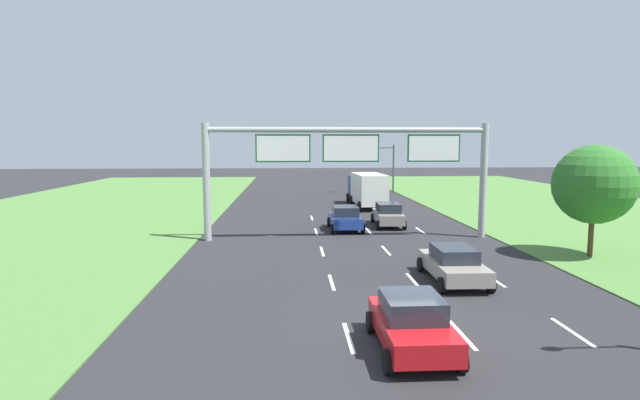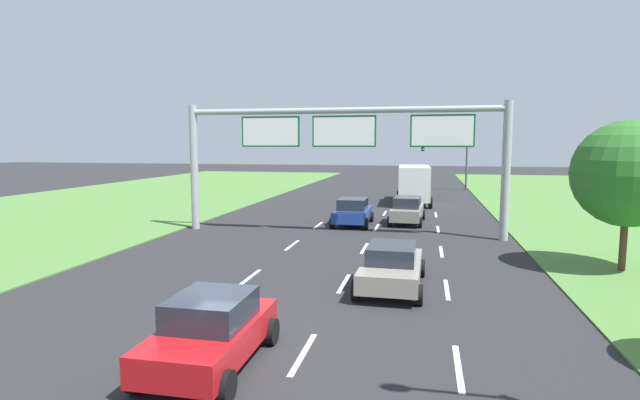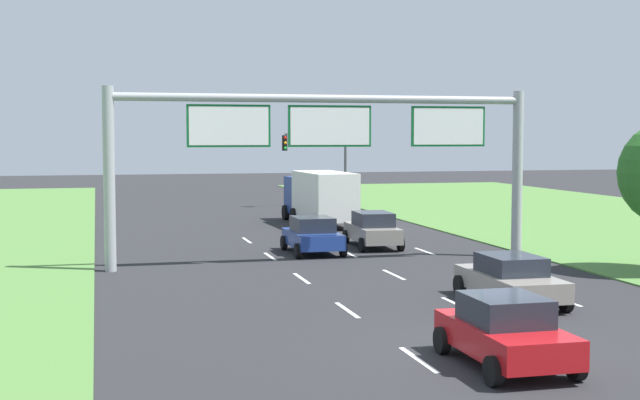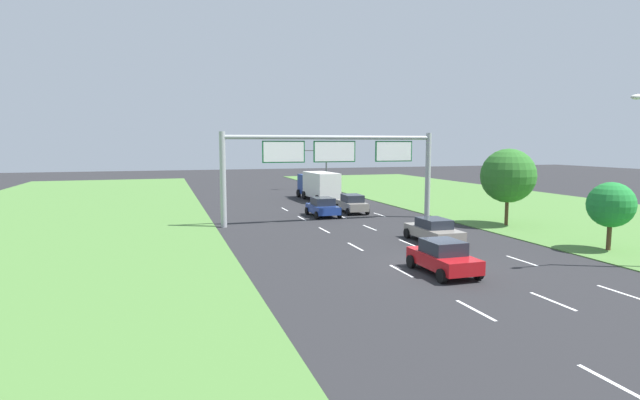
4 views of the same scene
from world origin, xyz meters
name	(u,v)px [view 4 (image 4 of 4)]	position (x,y,z in m)	size (l,w,h in m)	color
ground_plane	(433,268)	(0.00, 0.00, 0.00)	(200.00, 200.00, 0.00)	#262628
grass_verge_right	(599,219)	(21.00, 10.00, 0.03)	(24.00, 120.00, 0.06)	#4C7A38
grass_verge_left	(7,253)	(-21.00, 10.00, 0.03)	(24.00, 120.00, 0.06)	#4C7A38
lane_dashes_inner_left	(376,257)	(-1.75, 3.00, 0.00)	(0.14, 44.40, 0.01)	white
lane_dashes_inner_right	(433,253)	(1.75, 3.00, 0.00)	(0.14, 44.40, 0.01)	white
lane_dashes_slip	(486,249)	(5.25, 3.00, 0.00)	(0.14, 44.40, 0.01)	white
car_near_red	(352,203)	(3.44, 19.96, 0.83)	(2.18, 4.45, 1.63)	gray
car_lead_silver	(443,257)	(-0.08, -1.01, 0.80)	(2.11, 3.95, 1.59)	red
car_mid_lane	(434,230)	(3.41, 5.83, 0.76)	(2.23, 4.48, 1.49)	gray
car_far_ahead	(323,207)	(0.25, 18.55, 0.81)	(2.20, 3.99, 1.60)	navy
box_truck	(318,185)	(3.56, 30.42, 1.68)	(2.92, 7.99, 3.07)	navy
sign_gantry	(334,159)	(0.16, 15.42, 4.96)	(17.24, 0.44, 7.00)	#9EA0A5
traffic_light_mast	(313,161)	(6.74, 43.12, 3.87)	(4.76, 0.49, 5.60)	#47494F
roadside_tree_near	(611,205)	(11.61, 0.51, 2.66)	(2.58, 2.58, 3.96)	#513823
roadside_tree_mid	(508,176)	(11.88, 9.77, 3.75)	(4.01, 4.01, 5.76)	#513823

